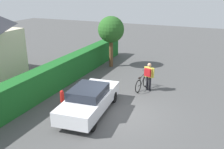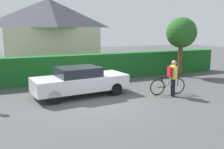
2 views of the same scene
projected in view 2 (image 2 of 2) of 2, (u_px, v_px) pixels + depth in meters
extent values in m
plane|color=#4A4A4A|center=(101.00, 102.00, 10.83)|extent=(60.00, 60.00, 0.00)
cube|color=#195C21|center=(72.00, 68.00, 14.97)|extent=(20.72, 0.90, 1.56)
cube|color=beige|center=(51.00, 48.00, 19.77)|extent=(6.78, 4.09, 3.17)
pyramid|color=#4C4C56|center=(49.00, 13.00, 19.29)|extent=(7.12, 4.30, 2.15)
cube|color=silver|center=(80.00, 83.00, 11.78)|extent=(4.48, 2.08, 0.64)
cube|color=#1E232D|center=(78.00, 72.00, 11.64)|extent=(2.01, 1.65, 0.42)
cylinder|color=black|center=(102.00, 83.00, 13.19)|extent=(0.60, 0.23, 0.59)
cylinder|color=black|center=(116.00, 89.00, 11.90)|extent=(0.60, 0.23, 0.59)
cylinder|color=black|center=(45.00, 90.00, 11.77)|extent=(0.60, 0.23, 0.59)
cylinder|color=black|center=(54.00, 97.00, 10.48)|extent=(0.60, 0.23, 0.59)
torus|color=black|center=(178.00, 86.00, 12.18)|extent=(0.75, 0.16, 0.75)
torus|color=black|center=(157.00, 87.00, 11.90)|extent=(0.75, 0.16, 0.75)
cylinder|color=black|center=(172.00, 80.00, 12.04)|extent=(0.68, 0.13, 0.66)
cylinder|color=black|center=(163.00, 83.00, 11.94)|extent=(0.26, 0.07, 0.46)
cylinder|color=black|center=(169.00, 76.00, 11.97)|extent=(0.84, 0.16, 0.20)
cylinder|color=black|center=(161.00, 87.00, 11.95)|extent=(0.41, 0.09, 0.05)
cylinder|color=black|center=(178.00, 80.00, 12.12)|extent=(0.04, 0.04, 0.61)
cube|color=black|center=(161.00, 78.00, 11.86)|extent=(0.23, 0.13, 0.06)
cylinder|color=black|center=(178.00, 73.00, 12.06)|extent=(0.10, 0.50, 0.03)
cylinder|color=black|center=(172.00, 87.00, 11.77)|extent=(0.13, 0.13, 0.83)
cylinder|color=black|center=(174.00, 88.00, 11.60)|extent=(0.13, 0.13, 0.83)
cube|color=#D8CC4C|center=(174.00, 72.00, 11.56)|extent=(0.33, 0.52, 0.59)
sphere|color=tan|center=(174.00, 63.00, 11.48)|extent=(0.22, 0.22, 0.22)
cylinder|color=#D8CC4C|center=(171.00, 71.00, 11.84)|extent=(0.09, 0.09, 0.56)
cylinder|color=#D8CC4C|center=(176.00, 73.00, 11.27)|extent=(0.09, 0.09, 0.56)
cube|color=red|center=(170.00, 72.00, 11.53)|extent=(0.26, 0.42, 0.45)
cylinder|color=brown|center=(180.00, 59.00, 16.49)|extent=(0.29, 0.29, 2.25)
sphere|color=#275C21|center=(181.00, 33.00, 16.18)|extent=(1.94, 1.94, 1.94)
cylinder|color=red|center=(75.00, 81.00, 13.44)|extent=(0.20, 0.20, 0.70)
sphere|color=red|center=(74.00, 74.00, 13.38)|extent=(0.18, 0.18, 0.18)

